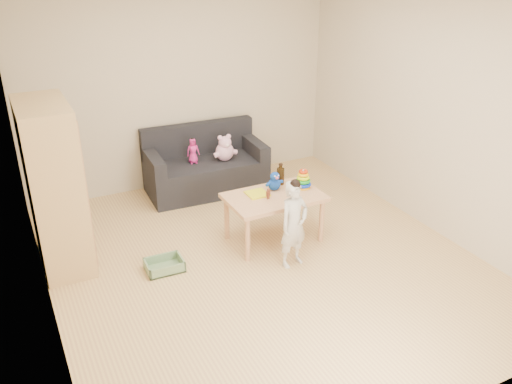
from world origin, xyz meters
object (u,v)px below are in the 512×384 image
play_table (274,218)px  toddler (294,225)px  wardrobe (54,187)px  sofa (206,176)px

play_table → toddler: size_ratio=1.15×
play_table → wardrobe: bearing=164.7°
wardrobe → play_table: wardrobe is taller
wardrobe → sofa: bearing=26.1°
sofa → play_table: play_table is taller
sofa → toddler: (0.12, -2.00, 0.23)m
play_table → toddler: toddler is taller
wardrobe → sofa: 2.19m
wardrobe → toddler: size_ratio=1.88×
wardrobe → play_table: 2.21m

